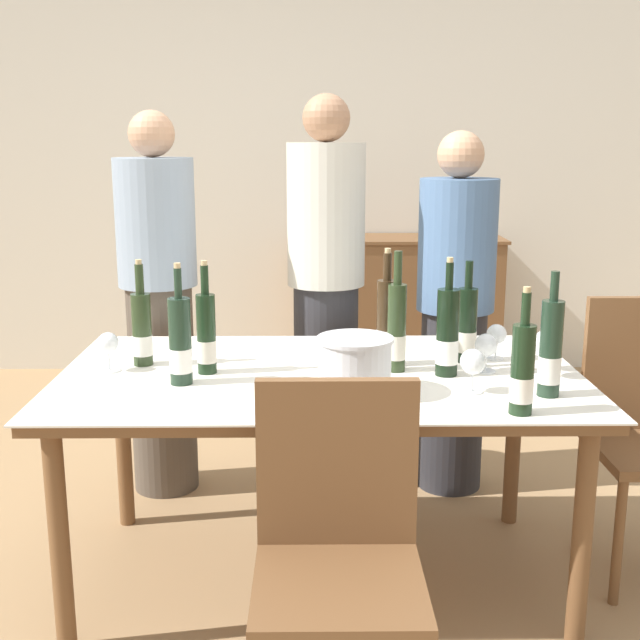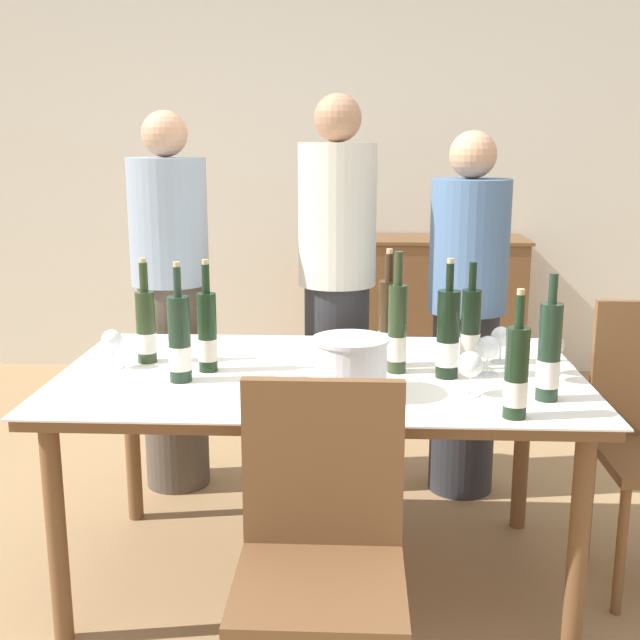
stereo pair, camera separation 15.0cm
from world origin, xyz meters
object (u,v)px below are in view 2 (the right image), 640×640
wine_bottle_8 (516,374)px  wine_glass_1 (549,347)px  dining_table (320,392)px  chair_near_front (321,540)px  wine_bottle_3 (397,330)px  wine_glass_2 (501,338)px  ice_bucket (351,365)px  person_host (172,306)px  wine_bottle_2 (470,329)px  wine_glass_0 (470,366)px  wine_bottle_5 (448,337)px  wine_glass_4 (488,349)px  wine_bottle_1 (388,326)px  sideboard_cabinet (422,310)px  wine_bottle_7 (549,355)px  wine_bottle_0 (207,334)px  wine_bottle_6 (146,327)px  wine_bottle_4 (180,341)px  wine_glass_5 (112,342)px  wine_glass_3 (552,346)px  person_guest_left (337,297)px  person_guest_right (466,318)px

wine_bottle_8 → wine_glass_1: wine_bottle_8 is taller
dining_table → chair_near_front: bearing=-87.1°
wine_bottle_3 → wine_glass_2: size_ratio=3.20×
dining_table → ice_bucket: 0.30m
person_host → wine_glass_2: bearing=-25.1°
wine_bottle_2 → wine_glass_0: (-0.05, -0.35, -0.03)m
wine_bottle_5 → wine_glass_1: 0.32m
wine_glass_4 → person_host: size_ratio=0.08×
wine_glass_0 → ice_bucket: bearing=-178.2°
chair_near_front → wine_bottle_1: bearing=76.9°
sideboard_cabinet → wine_bottle_7: bearing=-86.6°
wine_bottle_1 → wine_bottle_7: 0.58m
wine_bottle_7 → wine_bottle_0: bearing=166.6°
wine_bottle_2 → wine_bottle_8: (0.05, -0.55, -0.00)m
sideboard_cabinet → person_host: size_ratio=0.78×
wine_bottle_6 → person_host: person_host is taller
dining_table → chair_near_front: 0.75m
chair_near_front → wine_glass_0: bearing=50.1°
wine_bottle_7 → wine_bottle_6: bearing=164.7°
dining_table → wine_bottle_0: size_ratio=4.59×
wine_bottle_4 → wine_glass_2: (1.07, 0.28, -0.04)m
sideboard_cabinet → wine_bottle_1: wine_bottle_1 is taller
wine_bottle_6 → wine_glass_5: (-0.10, -0.08, -0.03)m
wine_glass_3 → wine_glass_4: wine_glass_3 is taller
wine_bottle_0 → wine_glass_5: (-0.33, 0.02, -0.04)m
wine_bottle_0 → wine_bottle_7: size_ratio=0.99×
wine_glass_5 → person_guest_left: 1.08m
wine_glass_2 → wine_bottle_6: bearing=-177.5°
wine_bottle_6 → wine_glass_3: wine_bottle_6 is taller
ice_bucket → wine_bottle_4: wine_bottle_4 is taller
dining_table → wine_glass_0: size_ratio=12.60×
wine_glass_1 → wine_glass_5: bearing=176.3°
dining_table → person_guest_right: (0.59, 0.77, 0.09)m
sideboard_cabinet → wine_glass_3: (0.23, -2.39, 0.39)m
wine_bottle_6 → person_guest_right: size_ratio=0.24×
sideboard_cabinet → wine_bottle_2: 2.32m
wine_bottle_7 → wine_glass_4: bearing=117.8°
wine_bottle_0 → wine_glass_2: size_ratio=2.98×
ice_bucket → wine_glass_1: bearing=14.5°
sideboard_cabinet → wine_bottle_8: wine_bottle_8 is taller
wine_bottle_8 → wine_glass_0: (-0.10, 0.20, -0.03)m
wine_bottle_3 → wine_bottle_4: 0.71m
wine_bottle_0 → wine_bottle_2: size_ratio=1.06×
wine_bottle_2 → wine_glass_3: 0.28m
wine_bottle_2 → person_guest_left: size_ratio=0.21×
wine_bottle_2 → wine_bottle_3: wine_bottle_3 is taller
dining_table → person_guest_right: size_ratio=1.12×
wine_bottle_5 → wine_bottle_6: 1.04m
ice_bucket → chair_near_front: ice_bucket is taller
wine_glass_0 → person_guest_right: person_guest_right is taller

